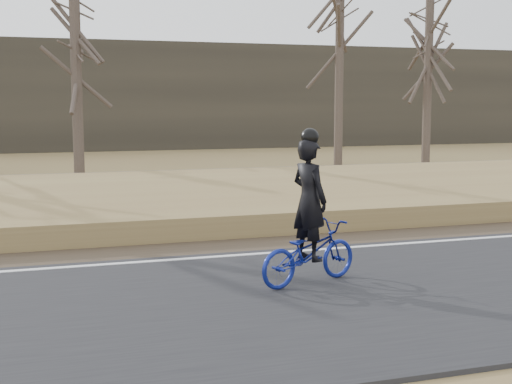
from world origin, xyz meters
name	(u,v)px	position (x,y,z in m)	size (l,w,h in m)	color
ground	(293,258)	(0.00, 0.00, 0.00)	(120.00, 120.00, 0.00)	olive
road	(358,292)	(0.00, -2.50, 0.03)	(120.00, 6.00, 0.06)	black
edge_line	(289,252)	(0.00, 0.20, 0.07)	(120.00, 0.12, 0.01)	silver
shoulder	(270,243)	(0.00, 1.20, 0.02)	(120.00, 1.60, 0.04)	#473A2B
embankment	(226,210)	(0.00, 4.20, 0.22)	(120.00, 5.00, 0.44)	olive
ballast	(188,190)	(0.00, 8.00, 0.23)	(120.00, 3.00, 0.45)	slate
railroad	(188,180)	(0.00, 8.00, 0.53)	(120.00, 2.40, 0.29)	black
treeline_backdrop	(100,96)	(0.00, 30.00, 3.00)	(120.00, 4.00, 6.00)	#383328
cyclist	(309,234)	(-0.50, -1.92, 0.78)	(1.81, 1.13, 2.24)	navy
bare_tree_near_left	(77,82)	(-2.56, 12.99, 3.32)	(0.36, 0.36, 6.65)	brown
bare_tree_center	(339,60)	(8.34, 16.20, 4.38)	(0.36, 0.36, 8.77)	brown
bare_tree_right	(428,81)	(11.79, 14.92, 3.53)	(0.36, 0.36, 7.05)	brown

